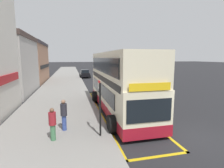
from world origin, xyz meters
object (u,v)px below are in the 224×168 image
Objects in this scene: parked_car_silver_kerbside at (119,74)px; bus_stop_sign at (100,104)px; double_decker_bus at (119,84)px; pedestrian_further_back at (53,123)px; pedestrian_waiting_near_sign at (64,114)px; parked_car_black_across at (85,74)px.

bus_stop_sign is at bearing -108.68° from parked_car_silver_kerbside.
pedestrian_further_back is at bearing -136.06° from double_decker_bus.
double_decker_bus is 2.54× the size of parked_car_silver_kerbside.
pedestrian_waiting_near_sign reaches higher than parked_car_silver_kerbside.
bus_stop_sign is (-2.12, -4.21, -0.31)m from double_decker_bus.
pedestrian_waiting_near_sign reaches higher than parked_car_black_across.
double_decker_bus is at bearing 43.94° from pedestrian_further_back.
double_decker_bus is at bearing 38.92° from pedestrian_waiting_near_sign.
parked_car_silver_kerbside and parked_car_black_across have the same top height.
pedestrian_further_back is at bearing -95.92° from parked_car_black_across.
parked_car_black_across is at bearing 83.10° from pedestrian_waiting_near_sign.
bus_stop_sign reaches higher than pedestrian_further_back.
double_decker_bus is at bearing -86.53° from parked_car_black_across.
parked_car_silver_kerbside is 2.49× the size of pedestrian_waiting_near_sign.
parked_car_silver_kerbside is 7.13m from parked_car_black_across.
bus_stop_sign reaches higher than pedestrian_waiting_near_sign.
double_decker_bus is 6.33× the size of pedestrian_waiting_near_sign.
bus_stop_sign reaches higher than parked_car_black_across.
pedestrian_waiting_near_sign is 1.17m from pedestrian_further_back.
parked_car_black_across is at bearing 87.06° from bus_stop_sign.
parked_car_black_across is at bearing 91.77° from double_decker_bus.
parked_car_silver_kerbside is (7.68, 24.01, -0.96)m from bus_stop_sign.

